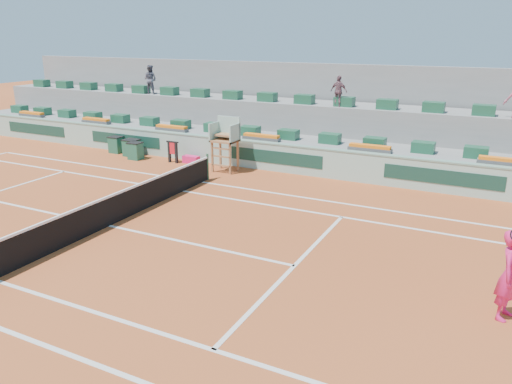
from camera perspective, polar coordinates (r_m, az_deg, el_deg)
ground at (r=16.65m, az=-16.42°, el=-3.73°), size 90.00×90.00×0.00m
seating_tier_lower at (r=24.97m, az=0.27°, el=5.51°), size 36.00×4.00×1.20m
seating_tier_upper at (r=26.25m, az=1.85°, el=7.66°), size 36.00×2.40×2.60m
stadium_back_wall at (r=27.55m, az=3.29°, el=10.01°), size 36.00×0.40×4.40m
player_bag at (r=23.82m, az=-7.43°, el=3.71°), size 0.79×0.35×0.35m
spectator_left at (r=29.28m, az=-11.99°, el=12.47°), size 0.83×0.67×1.59m
spectator_mid at (r=23.82m, az=9.44°, el=11.29°), size 0.89×0.51×1.43m
court_lines at (r=16.65m, az=-16.42°, el=-3.72°), size 23.89×11.09×0.01m
tennis_net at (r=16.47m, az=-16.58°, el=-2.03°), size 0.10×11.97×1.10m
advertising_hoarding at (r=23.05m, az=-2.13°, el=4.55°), size 36.00×0.34×1.26m
umpire_chair at (r=22.02m, az=-3.47°, el=6.32°), size 1.10×0.90×2.40m
seat_row_lower at (r=24.02m, az=-0.69°, el=7.01°), size 32.90×0.60×0.44m
seat_row_upper at (r=25.49m, az=1.30°, el=10.82°), size 32.90×0.60×0.44m
flower_planters at (r=24.08m, az=-4.76°, el=6.77°), size 26.80×0.36×0.28m
drink_cooler_a at (r=25.00m, az=-13.62°, el=4.60°), size 0.65×0.56×0.84m
drink_cooler_b at (r=25.74m, az=-14.03°, el=4.94°), size 0.76×0.66×0.84m
drink_cooler_c at (r=26.67m, az=-15.70°, el=5.24°), size 0.66×0.57×0.84m
towel_rack at (r=23.94m, az=-9.51°, el=4.74°), size 0.65×0.11×1.03m
tennis_player at (r=11.94m, az=27.06°, el=-8.46°), size 0.65×0.98×2.28m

